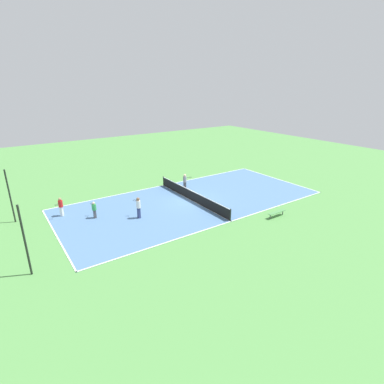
{
  "coord_description": "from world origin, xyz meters",
  "views": [
    {
      "loc": [
        -22.08,
        15.24,
        10.59
      ],
      "look_at": [
        0.0,
        0.0,
        0.9
      ],
      "focal_mm": 28.0,
      "sensor_mm": 36.0,
      "label": 1
    }
  ],
  "objects_px": {
    "player_far_green": "(94,209)",
    "tennis_ball_near_net": "(224,174)",
    "player_near_white": "(138,206)",
    "player_coach_red": "(61,206)",
    "player_baseline_gray": "(185,181)",
    "fence_post_back_right": "(10,196)",
    "tennis_net": "(192,195)",
    "tennis_ball_left_sideline": "(207,195)",
    "bench": "(277,212)",
    "fence_post_back_left": "(25,241)"
  },
  "relations": [
    {
      "from": "player_far_green",
      "to": "player_near_white",
      "type": "xyz_separation_m",
      "value": [
        -2.11,
        -3.03,
        0.25
      ]
    },
    {
      "from": "tennis_ball_left_sideline",
      "to": "fence_post_back_right",
      "type": "bearing_deg",
      "value": 76.12
    },
    {
      "from": "tennis_ball_near_net",
      "to": "player_far_green",
      "type": "bearing_deg",
      "value": 102.2
    },
    {
      "from": "bench",
      "to": "player_coach_red",
      "type": "height_order",
      "value": "player_coach_red"
    },
    {
      "from": "tennis_ball_left_sideline",
      "to": "player_coach_red",
      "type": "bearing_deg",
      "value": 76.57
    },
    {
      "from": "bench",
      "to": "tennis_ball_near_net",
      "type": "relative_size",
      "value": 27.32
    },
    {
      "from": "bench",
      "to": "player_coach_red",
      "type": "relative_size",
      "value": 1.14
    },
    {
      "from": "player_near_white",
      "to": "player_far_green",
      "type": "bearing_deg",
      "value": 50.66
    },
    {
      "from": "tennis_net",
      "to": "fence_post_back_right",
      "type": "relative_size",
      "value": 2.52
    },
    {
      "from": "tennis_ball_near_net",
      "to": "player_near_white",
      "type": "bearing_deg",
      "value": 112.27
    },
    {
      "from": "player_far_green",
      "to": "tennis_ball_near_net",
      "type": "xyz_separation_m",
      "value": [
        3.75,
        -17.36,
        -0.77
      ]
    },
    {
      "from": "player_far_green",
      "to": "tennis_ball_left_sideline",
      "type": "xyz_separation_m",
      "value": [
        -1.13,
        -10.92,
        -0.77
      ]
    },
    {
      "from": "player_near_white",
      "to": "player_coach_red",
      "type": "bearing_deg",
      "value": 47.28
    },
    {
      "from": "bench",
      "to": "fence_post_back_right",
      "type": "height_order",
      "value": "fence_post_back_right"
    },
    {
      "from": "tennis_ball_near_net",
      "to": "tennis_ball_left_sideline",
      "type": "distance_m",
      "value": 8.08
    },
    {
      "from": "player_far_green",
      "to": "tennis_ball_near_net",
      "type": "distance_m",
      "value": 17.78
    },
    {
      "from": "player_coach_red",
      "to": "fence_post_back_left",
      "type": "relative_size",
      "value": 0.37
    },
    {
      "from": "bench",
      "to": "player_coach_red",
      "type": "distance_m",
      "value": 18.25
    },
    {
      "from": "bench",
      "to": "player_near_white",
      "type": "xyz_separation_m",
      "value": [
        6.38,
        9.7,
        0.69
      ]
    },
    {
      "from": "player_near_white",
      "to": "tennis_ball_near_net",
      "type": "xyz_separation_m",
      "value": [
        5.87,
        -14.33,
        -1.03
      ]
    },
    {
      "from": "tennis_net",
      "to": "fence_post_back_left",
      "type": "bearing_deg",
      "value": 106.63
    },
    {
      "from": "player_baseline_gray",
      "to": "tennis_net",
      "type": "bearing_deg",
      "value": -96.38
    },
    {
      "from": "tennis_ball_near_net",
      "to": "fence_post_back_left",
      "type": "bearing_deg",
      "value": 112.44
    },
    {
      "from": "tennis_net",
      "to": "player_coach_red",
      "type": "relative_size",
      "value": 6.82
    },
    {
      "from": "tennis_net",
      "to": "bench",
      "type": "height_order",
      "value": "tennis_net"
    },
    {
      "from": "player_near_white",
      "to": "fence_post_back_right",
      "type": "bearing_deg",
      "value": 55.12
    },
    {
      "from": "fence_post_back_right",
      "to": "player_coach_red",
      "type": "bearing_deg",
      "value": -105.58
    },
    {
      "from": "bench",
      "to": "player_baseline_gray",
      "type": "distance_m",
      "value": 10.43
    },
    {
      "from": "player_near_white",
      "to": "fence_post_back_right",
      "type": "relative_size",
      "value": 0.41
    },
    {
      "from": "bench",
      "to": "player_coach_red",
      "type": "bearing_deg",
      "value": -35.11
    },
    {
      "from": "tennis_net",
      "to": "bench",
      "type": "distance_m",
      "value": 8.06
    },
    {
      "from": "tennis_ball_near_net",
      "to": "player_coach_red",
      "type": "bearing_deg",
      "value": 95.13
    },
    {
      "from": "tennis_net",
      "to": "player_far_green",
      "type": "height_order",
      "value": "player_far_green"
    },
    {
      "from": "player_baseline_gray",
      "to": "tennis_ball_left_sideline",
      "type": "bearing_deg",
      "value": -57.89
    },
    {
      "from": "fence_post_back_right",
      "to": "tennis_ball_near_net",
      "type": "bearing_deg",
      "value": -88.0
    },
    {
      "from": "player_far_green",
      "to": "tennis_ball_near_net",
      "type": "height_order",
      "value": "player_far_green"
    },
    {
      "from": "player_baseline_gray",
      "to": "fence_post_back_right",
      "type": "bearing_deg",
      "value": -170.42
    },
    {
      "from": "tennis_ball_near_net",
      "to": "tennis_ball_left_sideline",
      "type": "relative_size",
      "value": 1.0
    },
    {
      "from": "tennis_net",
      "to": "player_coach_red",
      "type": "height_order",
      "value": "player_coach_red"
    },
    {
      "from": "tennis_net",
      "to": "tennis_ball_left_sideline",
      "type": "bearing_deg",
      "value": -82.59
    },
    {
      "from": "player_near_white",
      "to": "tennis_ball_left_sideline",
      "type": "relative_size",
      "value": 26.86
    },
    {
      "from": "tennis_ball_left_sideline",
      "to": "fence_post_back_right",
      "type": "xyz_separation_m",
      "value": [
        4.08,
        16.52,
        2.16
      ]
    },
    {
      "from": "tennis_net",
      "to": "player_near_white",
      "type": "xyz_separation_m",
      "value": [
        -0.73,
        5.9,
        0.52
      ]
    },
    {
      "from": "player_baseline_gray",
      "to": "tennis_ball_left_sideline",
      "type": "relative_size",
      "value": 25.73
    },
    {
      "from": "tennis_net",
      "to": "fence_post_back_right",
      "type": "xyz_separation_m",
      "value": [
        4.34,
        14.53,
        1.65
      ]
    },
    {
      "from": "player_baseline_gray",
      "to": "fence_post_back_left",
      "type": "bearing_deg",
      "value": -140.4
    },
    {
      "from": "tennis_ball_near_net",
      "to": "fence_post_back_left",
      "type": "xyz_separation_m",
      "value": [
        -9.48,
        22.96,
        2.16
      ]
    },
    {
      "from": "player_far_green",
      "to": "player_baseline_gray",
      "type": "distance_m",
      "value": 10.19
    },
    {
      "from": "tennis_net",
      "to": "tennis_ball_left_sideline",
      "type": "xyz_separation_m",
      "value": [
        0.26,
        -1.99,
        -0.5
      ]
    },
    {
      "from": "player_coach_red",
      "to": "player_baseline_gray",
      "type": "height_order",
      "value": "player_baseline_gray"
    }
  ]
}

